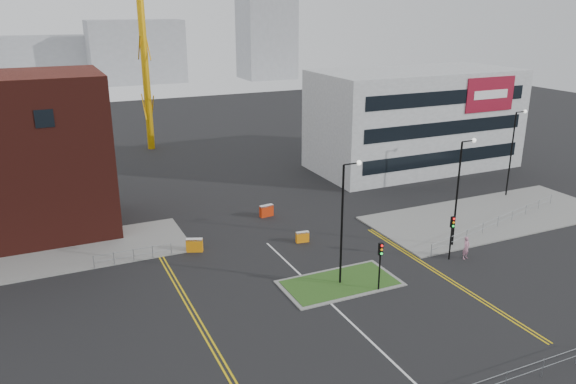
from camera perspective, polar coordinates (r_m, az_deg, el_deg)
name	(u,v)px	position (r m, az deg, el deg)	size (l,w,h in m)	color
ground	(378,348)	(34.87, 9.09, -15.37)	(200.00, 200.00, 0.00)	black
pavement_left	(9,262)	(49.74, -26.48, -6.38)	(28.00, 8.00, 0.12)	slate
pavement_right	(490,216)	(57.42, 19.83, -2.30)	(24.00, 10.00, 0.12)	slate
island_kerb	(340,283)	(41.60, 5.30, -9.21)	(8.60, 4.60, 0.08)	slate
grass_island	(340,283)	(41.59, 5.30, -9.19)	(8.00, 4.00, 0.12)	#214818
office_block	(414,119)	(71.51, 12.71, 7.23)	(25.00, 12.20, 12.00)	#A2A5A7
streetlamp_island	(345,214)	(39.51, 5.80, -2.22)	(1.46, 0.36, 9.18)	black
streetlamp_right_near	(460,184)	(47.88, 17.08, 0.74)	(1.46, 0.36, 9.18)	black
streetlamp_right_far	(514,146)	(62.93, 21.94, 4.32)	(1.46, 0.36, 9.18)	black
traffic_light_island	(380,257)	(39.93, 9.36, -6.58)	(0.28, 0.33, 3.65)	black
traffic_light_right	(452,230)	(45.98, 16.32, -3.68)	(0.28, 0.33, 3.65)	black
railing_left	(133,253)	(46.05, -15.44, -6.03)	(6.05, 0.05, 1.10)	gray
railing_right	(498,220)	(54.53, 20.58, -2.66)	(19.05, 5.05, 1.10)	gray
centre_line	(360,331)	(36.26, 7.31, -13.83)	(0.15, 30.00, 0.01)	silver
yellow_left_a	(185,303)	(39.63, -10.42, -11.00)	(0.12, 24.00, 0.01)	gold
yellow_left_b	(189,302)	(39.69, -10.00, -10.92)	(0.12, 24.00, 0.01)	gold
yellow_right_a	(440,275)	(44.12, 15.19, -8.18)	(0.12, 20.00, 0.01)	gold
yellow_right_b	(443,275)	(44.29, 15.50, -8.10)	(0.12, 20.00, 0.01)	gold
skyline_b	(136,52)	(156.50, -15.18, 13.59)	(24.00, 12.00, 16.00)	gray
skyline_c	(266,27)	(161.19, -2.20, 16.45)	(14.00, 12.00, 28.00)	gray
skyline_d	(61,59)	(164.56, -22.06, 12.42)	(30.00, 12.00, 12.00)	gray
pedestrian	(466,248)	(47.12, 17.65, -5.42)	(0.68, 0.45, 1.88)	#BB7992
barrier_left	(194,245)	(46.93, -9.48, -5.29)	(1.42, 0.93, 1.13)	orange
barrier_mid	(266,210)	(53.92, -2.21, -1.87)	(1.40, 0.64, 1.13)	red
barrier_right	(302,237)	(48.14, 1.47, -4.54)	(1.16, 0.51, 0.94)	orange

